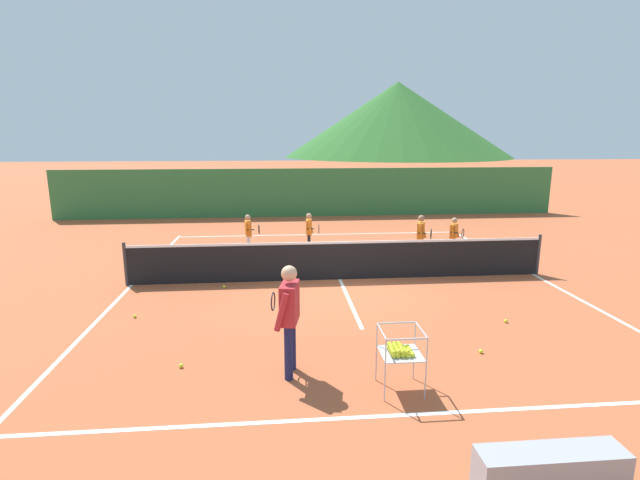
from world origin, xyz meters
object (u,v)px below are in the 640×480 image
tennis_net (340,260)px  instructor (289,310)px  student_0 (249,231)px  ball_cart (400,351)px  tennis_ball_3 (506,321)px  courtside_bench (550,471)px  tennis_ball_1 (481,351)px  student_2 (421,234)px  student_3 (454,234)px  tennis_ball_4 (135,316)px  tennis_ball_5 (224,287)px  tennis_ball_0 (181,366)px  student_1 (309,229)px

tennis_net → instructor: size_ratio=6.16×
student_0 → ball_cart: bearing=-72.7°
instructor → tennis_ball_3: 4.60m
tennis_net → courtside_bench: 7.46m
tennis_net → tennis_ball_1: (1.78, -4.31, -0.47)m
tennis_net → student_2: bearing=31.5°
tennis_ball_3 → courtside_bench: (-1.67, -4.28, 0.20)m
instructor → ball_cart: instructor is taller
student_3 → tennis_ball_3: bearing=-99.3°
tennis_ball_1 → student_2: bearing=82.7°
tennis_ball_4 → tennis_ball_5: bearing=48.0°
ball_cart → tennis_ball_5: size_ratio=13.22×
tennis_ball_5 → student_3: bearing=19.8°
student_0 → tennis_ball_5: 3.32m
tennis_ball_3 → tennis_ball_5: bearing=154.9°
student_3 → student_0: bearing=171.5°
tennis_ball_3 → tennis_ball_5: same height
student_2 → tennis_ball_0: (-5.59, -5.92, -0.77)m
student_1 → tennis_ball_0: 7.56m
student_2 → tennis_ball_0: bearing=-133.3°
tennis_ball_0 → courtside_bench: 5.16m
student_0 → tennis_ball_1: student_0 is taller
student_0 → student_3: bearing=-8.5°
student_1 → student_2: size_ratio=0.93×
student_2 → tennis_ball_3: (0.28, -4.64, -0.77)m
tennis_ball_0 → tennis_ball_4: bearing=121.0°
tennis_ball_3 → tennis_ball_4: 7.24m
instructor → tennis_ball_4: bearing=139.8°
courtside_bench → tennis_ball_0: bearing=144.5°
student_0 → student_3: student_0 is taller
tennis_net → student_3: student_3 is taller
courtside_bench → ball_cart: bearing=116.3°
tennis_ball_5 → ball_cart: bearing=-58.8°
tennis_ball_5 → courtside_bench: size_ratio=0.05×
student_2 → tennis_ball_3: size_ratio=19.67×
tennis_net → student_1: (-0.57, 2.73, 0.25)m
tennis_net → student_1: 2.80m
student_1 → student_3: bearing=-11.5°
tennis_ball_5 → tennis_ball_1: bearing=-40.1°
student_2 → tennis_ball_5: (-5.35, -2.00, -0.77)m
tennis_net → instructor: instructor is taller
tennis_net → tennis_ball_5: bearing=-171.0°
tennis_ball_1 → courtside_bench: bearing=-101.8°
tennis_ball_4 → tennis_ball_5: size_ratio=1.00×
instructor → ball_cart: 1.68m
student_3 → instructor: bearing=-127.3°
student_3 → tennis_ball_0: size_ratio=17.54×
student_1 → tennis_ball_1: (2.35, -7.04, -0.72)m
instructor → tennis_ball_3: (4.20, 1.62, -0.98)m
instructor → ball_cart: (1.51, -0.60, -0.42)m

